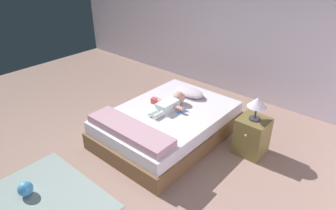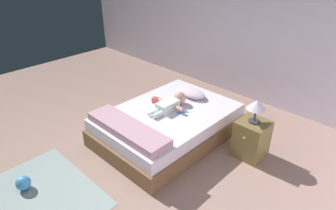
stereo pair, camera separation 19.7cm
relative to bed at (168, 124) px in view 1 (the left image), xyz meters
name	(u,v)px [view 1 (the left image)]	position (x,y,z in m)	size (l,w,h in m)	color
ground_plane	(102,171)	(-0.12, -1.08, -0.20)	(8.00, 8.00, 0.00)	gray
wall_behind_bed	(237,19)	(-0.12, 1.92, 1.11)	(8.00, 0.12, 2.61)	silver
bed	(168,124)	(0.00, 0.00, 0.00)	(1.33, 1.90, 0.41)	brown
pillow	(189,92)	(-0.07, 0.58, 0.26)	(0.47, 0.27, 0.11)	silver
baby	(171,103)	(-0.04, 0.11, 0.28)	(0.45, 0.64, 0.18)	white
toothbrush	(183,112)	(0.17, 0.12, 0.21)	(0.10, 0.15, 0.02)	#2887F0
nightstand	(252,136)	(1.05, 0.43, 0.05)	(0.36, 0.39, 0.50)	brown
lamp	(257,103)	(1.05, 0.43, 0.52)	(0.23, 0.23, 0.30)	#333338
rug	(51,198)	(-0.20, -1.71, -0.19)	(1.38, 0.89, 0.01)	#8E9F9B
toy_ball	(25,189)	(-0.43, -1.85, -0.11)	(0.16, 0.16, 0.16)	#4497D9
blanket	(130,130)	(0.00, -0.70, 0.26)	(1.20, 0.34, 0.10)	#BD8E9E
toy_block	(154,100)	(-0.31, 0.06, 0.24)	(0.10, 0.10, 0.08)	#DB4947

